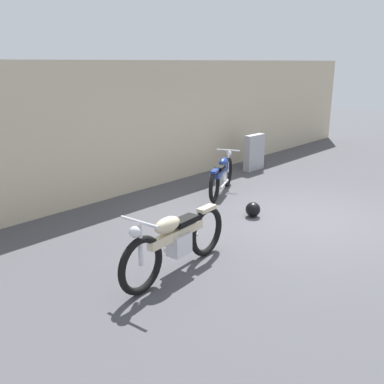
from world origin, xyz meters
The scene contains 6 objects.
ground_plane centered at (0.00, 0.00, 0.00)m, with size 40.00×40.00×0.00m, color #47474C.
building_wall centered at (0.00, 3.83, 1.45)m, with size 18.00×0.30×2.89m, color beige.
stone_marker centered at (2.61, 2.87, 0.48)m, with size 0.70×0.20×0.97m, color #9E9EA3.
helmet centered at (-0.55, 0.72, 0.14)m, with size 0.28×0.28×0.28m, color black.
motorcycle_blue centered at (0.24, 2.12, 0.43)m, with size 1.84×0.99×0.89m.
motorcycle_cream centered at (-3.20, 0.22, 0.48)m, with size 2.22×0.62×0.99m.
Camera 1 is at (-7.16, -3.66, 2.86)m, focal length 40.50 mm.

